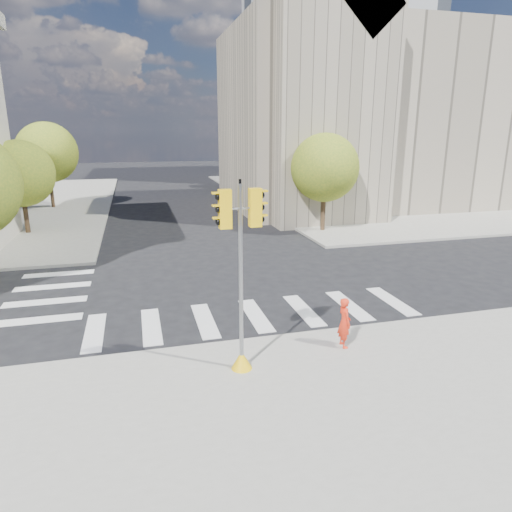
{
  "coord_description": "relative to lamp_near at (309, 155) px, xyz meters",
  "views": [
    {
      "loc": [
        -3.93,
        -16.43,
        6.33
      ],
      "look_at": [
        -0.02,
        -1.74,
        2.1
      ],
      "focal_mm": 32.0,
      "sensor_mm": 36.0,
      "label": 1
    }
  ],
  "objects": [
    {
      "name": "tree_lw_far",
      "position": [
        -18.5,
        10.0,
        -0.04
      ],
      "size": [
        4.8,
        4.8,
        6.95
      ],
      "color": "#382616",
      "rests_on": "ground"
    },
    {
      "name": "lamp_far",
      "position": [
        0.0,
        14.0,
        0.0
      ],
      "size": [
        0.35,
        0.18,
        8.11
      ],
      "color": "black",
      "rests_on": "sidewalk_far_right"
    },
    {
      "name": "tree_lw_mid",
      "position": [
        -18.5,
        0.0,
        -0.82
      ],
      "size": [
        4.0,
        4.0,
        5.77
      ],
      "color": "#382616",
      "rests_on": "ground"
    },
    {
      "name": "tree_re_far",
      "position": [
        -0.5,
        20.0,
        -0.71
      ],
      "size": [
        4.0,
        4.0,
        5.88
      ],
      "color": "#382616",
      "rests_on": "ground"
    },
    {
      "name": "tree_re_mid",
      "position": [
        -0.5,
        8.0,
        -0.23
      ],
      "size": [
        4.6,
        4.6,
        6.66
      ],
      "color": "#382616",
      "rests_on": "ground"
    },
    {
      "name": "lamp_near",
      "position": [
        0.0,
        0.0,
        0.0
      ],
      "size": [
        0.35,
        0.18,
        8.11
      ],
      "color": "black",
      "rests_on": "sidewalk_far_right"
    },
    {
      "name": "tree_re_near",
      "position": [
        -0.5,
        -4.0,
        -0.53
      ],
      "size": [
        4.2,
        4.2,
        6.16
      ],
      "color": "#382616",
      "rests_on": "ground"
    },
    {
      "name": "photographer",
      "position": [
        -6.28,
        -19.24,
        -3.67
      ],
      "size": [
        0.38,
        0.56,
        1.51
      ],
      "primitive_type": "imported",
      "rotation": [
        0.0,
        0.0,
        1.54
      ],
      "color": "red",
      "rests_on": "sidewalk_near"
    },
    {
      "name": "sidewalk_far_right",
      "position": [
        12.0,
        12.0,
        -4.5
      ],
      "size": [
        28.0,
        40.0,
        0.15
      ],
      "primitive_type": "cube",
      "color": "gray",
      "rests_on": "ground"
    },
    {
      "name": "civic_building",
      "position": [
        7.59,
        5.12,
        2.68
      ],
      "size": [
        26.0,
        16.0,
        19.39
      ],
      "color": "#9F937E",
      "rests_on": "ground"
    },
    {
      "name": "office_tower",
      "position": [
        14.0,
        28.0,
        10.42
      ],
      "size": [
        20.0,
        18.0,
        30.0
      ],
      "primitive_type": "cube",
      "color": "#9EA0A3",
      "rests_on": "ground"
    },
    {
      "name": "ground",
      "position": [
        -8.0,
        -14.0,
        -4.58
      ],
      "size": [
        160.0,
        160.0,
        0.0
      ],
      "primitive_type": "plane",
      "color": "black",
      "rests_on": "ground"
    },
    {
      "name": "traffic_signal",
      "position": [
        -9.48,
        -19.73,
        -2.27
      ],
      "size": [
        1.07,
        0.56,
        5.04
      ],
      "rotation": [
        0.0,
        0.0,
        0.05
      ],
      "color": "yellow",
      "rests_on": "sidewalk_near"
    }
  ]
}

